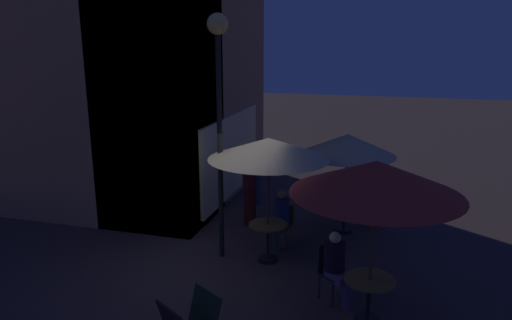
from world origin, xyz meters
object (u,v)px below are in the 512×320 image
object	(u,v)px
cafe_table_1	(344,209)
patio_umbrella_2	(268,149)
cafe_chair_0	(330,266)
cafe_table_2	(268,234)
patron_standing_3	(256,173)
patron_standing_2	(250,190)
cafe_table_0	(369,290)
patron_seated_1	(281,215)
street_lamp_near_corner	(219,80)
patio_umbrella_1	(347,145)
patio_umbrella_0	(376,178)
cafe_chair_1	(373,203)
cafe_chair_2	(283,221)
patron_seated_0	(336,263)

from	to	relation	value
cafe_table_1	patio_umbrella_2	distance (m)	2.84
patio_umbrella_2	cafe_chair_0	distance (m)	2.37
cafe_table_2	patron_standing_3	distance (m)	3.38
patron_standing_2	cafe_table_0	bearing A→B (deg)	54.05
patron_seated_1	patron_standing_2	world-z (taller)	patron_standing_2
patron_standing_3	cafe_table_1	bearing A→B (deg)	117.92
street_lamp_near_corner	patio_umbrella_1	xyz separation A→B (m)	(1.92, -2.21, -1.49)
patron_standing_2	patron_standing_3	xyz separation A→B (m)	(1.45, 0.27, -0.02)
cafe_table_1	cafe_chair_0	bearing A→B (deg)	-179.30
cafe_table_0	patio_umbrella_0	distance (m)	1.75
patron_standing_3	cafe_chair_1	bearing A→B (deg)	132.74
cafe_chair_2	street_lamp_near_corner	bearing A→B (deg)	-41.90
cafe_chair_0	cafe_chair_2	size ratio (longest dim) A/B	1.14
street_lamp_near_corner	patio_umbrella_0	xyz separation A→B (m)	(-1.52, -2.91, -1.19)
cafe_table_2	cafe_chair_1	size ratio (longest dim) A/B	0.86
cafe_table_0	patron_seated_0	bearing A→B (deg)	51.73
cafe_table_0	patio_umbrella_2	xyz separation A→B (m)	(1.57, 1.98, 1.71)
patio_umbrella_0	cafe_chair_2	distance (m)	3.53
cafe_table_1	cafe_chair_1	world-z (taller)	cafe_chair_1
patio_umbrella_1	patio_umbrella_2	size ratio (longest dim) A/B	0.91
cafe_table_0	cafe_chair_2	size ratio (longest dim) A/B	0.91
cafe_chair_2	patron_seated_0	size ratio (longest dim) A/B	0.70
cafe_table_0	patio_umbrella_1	world-z (taller)	patio_umbrella_1
patron_seated_1	cafe_table_1	bearing A→B (deg)	142.15
patio_umbrella_0	patio_umbrella_1	distance (m)	3.53
patio_umbrella_0	cafe_chair_1	xyz separation A→B (m)	(4.02, 0.08, -1.74)
cafe_chair_1	patron_standing_2	size ratio (longest dim) A/B	0.53
cafe_chair_1	patron_seated_1	size ratio (longest dim) A/B	0.72
cafe_table_0	street_lamp_near_corner	bearing A→B (deg)	62.39
patron_seated_1	cafe_chair_0	bearing A→B (deg)	42.53
patio_umbrella_1	cafe_table_1	bearing A→B (deg)	-90.00
patio_umbrella_2	patron_seated_0	distance (m)	2.40
cafe_table_1	patio_umbrella_2	xyz separation A→B (m)	(-1.87, 1.28, 1.70)
cafe_table_0	cafe_table_2	world-z (taller)	cafe_table_2
cafe_table_2	patio_umbrella_1	size ratio (longest dim) A/B	0.34
cafe_chair_0	street_lamp_near_corner	bearing A→B (deg)	-165.73
patron_seated_1	cafe_table_2	bearing A→B (deg)	-0.00
cafe_table_1	patio_umbrella_2	size ratio (longest dim) A/B	0.31
patio_umbrella_2	patron_standing_2	world-z (taller)	patio_umbrella_2
cafe_chair_2	patron_seated_1	size ratio (longest dim) A/B	0.69
patron_standing_2	patron_seated_1	bearing A→B (deg)	56.34
patron_standing_2	patio_umbrella_2	bearing A→B (deg)	39.99
cafe_chair_1	cafe_table_2	bearing A→B (deg)	9.04
cafe_table_2	patron_seated_1	size ratio (longest dim) A/B	0.62
cafe_chair_2	patron_standing_3	distance (m)	2.66
patio_umbrella_1	cafe_chair_2	xyz separation A→B (m)	(-1.03, 1.17, -1.48)
patio_umbrella_2	cafe_chair_1	bearing A→B (deg)	-37.73
street_lamp_near_corner	cafe_chair_1	size ratio (longest dim) A/B	5.26
patron_seated_0	patron_standing_2	bearing A→B (deg)	167.04
street_lamp_near_corner	patio_umbrella_2	world-z (taller)	street_lamp_near_corner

